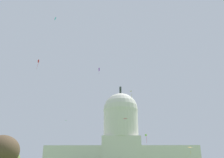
{
  "coord_description": "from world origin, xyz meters",
  "views": [
    {
      "loc": [
        1.16,
        -27.12,
        2.47
      ],
      "look_at": [
        -0.21,
        63.28,
        36.38
      ],
      "focal_mm": 39.55,
      "sensor_mm": 36.0,
      "label": 1
    }
  ],
  "objects_px": {
    "kite_lime_mid": "(146,135)",
    "kite_violet_high": "(99,70)",
    "tree_west_far": "(2,151)",
    "kite_cyan_high": "(55,19)",
    "kite_green_mid": "(65,121)",
    "kite_red_high": "(38,62)",
    "kite_magenta_low": "(5,151)",
    "kite_pink_mid": "(125,119)",
    "capitol_building": "(121,144)",
    "kite_orange_low": "(190,149)",
    "kite_gold_mid": "(132,93)"
  },
  "relations": [
    {
      "from": "kite_green_mid",
      "to": "kite_violet_high",
      "type": "xyz_separation_m",
      "value": [
        19.71,
        -31.1,
        16.48
      ]
    },
    {
      "from": "tree_west_far",
      "to": "kite_magenta_low",
      "type": "xyz_separation_m",
      "value": [
        -1.01,
        4.4,
        0.16
      ]
    },
    {
      "from": "kite_red_high",
      "to": "kite_cyan_high",
      "type": "bearing_deg",
      "value": -161.79
    },
    {
      "from": "kite_red_high",
      "to": "kite_violet_high",
      "type": "bearing_deg",
      "value": -89.24
    },
    {
      "from": "kite_magenta_low",
      "to": "kite_cyan_high",
      "type": "xyz_separation_m",
      "value": [
        14.92,
        -10.69,
        41.24
      ]
    },
    {
      "from": "tree_west_far",
      "to": "kite_orange_low",
      "type": "xyz_separation_m",
      "value": [
        64.88,
        32.92,
        3.29
      ]
    },
    {
      "from": "kite_red_high",
      "to": "kite_pink_mid",
      "type": "height_order",
      "value": "kite_red_high"
    },
    {
      "from": "kite_violet_high",
      "to": "kite_pink_mid",
      "type": "relative_size",
      "value": 1.45
    },
    {
      "from": "kite_green_mid",
      "to": "kite_lime_mid",
      "type": "bearing_deg",
      "value": 86.51
    },
    {
      "from": "tree_west_far",
      "to": "kite_pink_mid",
      "type": "height_order",
      "value": "kite_pink_mid"
    },
    {
      "from": "kite_magenta_low",
      "to": "kite_pink_mid",
      "type": "xyz_separation_m",
      "value": [
        38.59,
        24.13,
        14.89
      ]
    },
    {
      "from": "kite_green_mid",
      "to": "kite_magenta_low",
      "type": "height_order",
      "value": "kite_green_mid"
    },
    {
      "from": "kite_pink_mid",
      "to": "kite_lime_mid",
      "type": "bearing_deg",
      "value": 63.47
    },
    {
      "from": "tree_west_far",
      "to": "kite_green_mid",
      "type": "height_order",
      "value": "kite_green_mid"
    },
    {
      "from": "kite_green_mid",
      "to": "kite_gold_mid",
      "type": "relative_size",
      "value": 0.36
    },
    {
      "from": "kite_green_mid",
      "to": "kite_magenta_low",
      "type": "bearing_deg",
      "value": -1.39
    },
    {
      "from": "kite_violet_high",
      "to": "kite_gold_mid",
      "type": "bearing_deg",
      "value": 73.34
    },
    {
      "from": "kite_green_mid",
      "to": "kite_orange_low",
      "type": "height_order",
      "value": "kite_green_mid"
    },
    {
      "from": "capitol_building",
      "to": "kite_violet_high",
      "type": "relative_size",
      "value": 44.51
    },
    {
      "from": "kite_magenta_low",
      "to": "kite_pink_mid",
      "type": "relative_size",
      "value": 1.41
    },
    {
      "from": "kite_cyan_high",
      "to": "kite_orange_low",
      "type": "bearing_deg",
      "value": 172.52
    },
    {
      "from": "kite_lime_mid",
      "to": "kite_green_mid",
      "type": "distance_m",
      "value": 43.14
    },
    {
      "from": "kite_green_mid",
      "to": "kite_violet_high",
      "type": "distance_m",
      "value": 40.34
    },
    {
      "from": "capitol_building",
      "to": "kite_cyan_high",
      "type": "bearing_deg",
      "value": -100.1
    },
    {
      "from": "kite_magenta_low",
      "to": "kite_violet_high",
      "type": "height_order",
      "value": "kite_violet_high"
    },
    {
      "from": "kite_cyan_high",
      "to": "kite_green_mid",
      "type": "bearing_deg",
      "value": -128.41
    },
    {
      "from": "capitol_building",
      "to": "kite_magenta_low",
      "type": "xyz_separation_m",
      "value": [
        -38.81,
        -123.36,
        -14.63
      ]
    },
    {
      "from": "capitol_building",
      "to": "kite_gold_mid",
      "type": "bearing_deg",
      "value": -88.79
    },
    {
      "from": "kite_lime_mid",
      "to": "kite_gold_mid",
      "type": "bearing_deg",
      "value": -84.41
    },
    {
      "from": "tree_west_far",
      "to": "kite_magenta_low",
      "type": "bearing_deg",
      "value": 102.92
    },
    {
      "from": "kite_green_mid",
      "to": "kite_gold_mid",
      "type": "height_order",
      "value": "kite_gold_mid"
    },
    {
      "from": "kite_orange_low",
      "to": "kite_cyan_high",
      "type": "distance_m",
      "value": 74.76
    },
    {
      "from": "kite_gold_mid",
      "to": "kite_magenta_low",
      "type": "bearing_deg",
      "value": 90.38
    },
    {
      "from": "tree_west_far",
      "to": "kite_lime_mid",
      "type": "xyz_separation_m",
      "value": [
        48.27,
        47.45,
        10.83
      ]
    },
    {
      "from": "kite_red_high",
      "to": "tree_west_far",
      "type": "bearing_deg",
      "value": 169.64
    },
    {
      "from": "kite_violet_high",
      "to": "kite_orange_low",
      "type": "distance_m",
      "value": 51.16
    },
    {
      "from": "capitol_building",
      "to": "kite_gold_mid",
      "type": "xyz_separation_m",
      "value": [
        2.28,
        -108.3,
        9.08
      ]
    },
    {
      "from": "kite_gold_mid",
      "to": "kite_magenta_low",
      "type": "xyz_separation_m",
      "value": [
        -41.09,
        -15.06,
        -23.71
      ]
    },
    {
      "from": "capitol_building",
      "to": "kite_gold_mid",
      "type": "distance_m",
      "value": 108.7
    },
    {
      "from": "kite_gold_mid",
      "to": "capitol_building",
      "type": "bearing_deg",
      "value": -18.55
    },
    {
      "from": "kite_lime_mid",
      "to": "kite_violet_high",
      "type": "xyz_separation_m",
      "value": [
        -21.82,
        -23.22,
        25.08
      ]
    },
    {
      "from": "kite_orange_low",
      "to": "kite_pink_mid",
      "type": "bearing_deg",
      "value": -177.65
    },
    {
      "from": "kite_gold_mid",
      "to": "kite_magenta_low",
      "type": "distance_m",
      "value": 49.77
    },
    {
      "from": "capitol_building",
      "to": "kite_magenta_low",
      "type": "bearing_deg",
      "value": -107.46
    },
    {
      "from": "capitol_building",
      "to": "kite_violet_high",
      "type": "xyz_separation_m",
      "value": [
        -11.35,
        -103.53,
        21.13
      ]
    },
    {
      "from": "tree_west_far",
      "to": "kite_pink_mid",
      "type": "bearing_deg",
      "value": 37.2
    },
    {
      "from": "capitol_building",
      "to": "kite_lime_mid",
      "type": "relative_size",
      "value": 27.57
    },
    {
      "from": "tree_west_far",
      "to": "kite_violet_high",
      "type": "xyz_separation_m",
      "value": [
        26.44,
        24.22,
        35.91
      ]
    },
    {
      "from": "kite_gold_mid",
      "to": "kite_pink_mid",
      "type": "height_order",
      "value": "kite_gold_mid"
    },
    {
      "from": "kite_lime_mid",
      "to": "kite_green_mid",
      "type": "height_order",
      "value": "kite_green_mid"
    }
  ]
}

